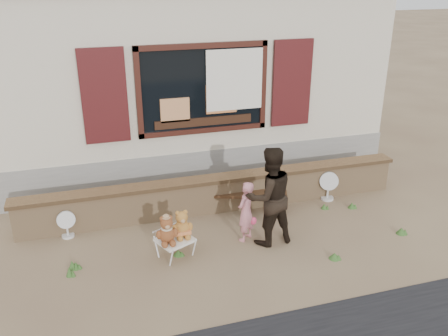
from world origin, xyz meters
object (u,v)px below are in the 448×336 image
object	(u,v)px
folding_chair	(175,241)
adult	(269,196)
teddy_bear_left	(167,229)
teddy_bear_right	(182,223)
bench	(247,198)
child	(246,211)

from	to	relation	value
folding_chair	adult	bearing A→B (deg)	-24.40
folding_chair	teddy_bear_left	distance (m)	0.29
teddy_bear_left	adult	bearing A→B (deg)	-22.40
folding_chair	teddy_bear_right	size ratio (longest dim) A/B	1.43
folding_chair	adult	size ratio (longest dim) A/B	0.39
adult	folding_chair	bearing A→B (deg)	-6.76
bench	folding_chair	xyz separation A→B (m)	(-1.55, -1.10, 0.01)
folding_chair	teddy_bear_right	distance (m)	0.29
teddy_bear_left	bench	bearing A→B (deg)	10.36
teddy_bear_left	child	bearing A→B (deg)	-14.64
teddy_bear_left	child	world-z (taller)	child
bench	teddy_bear_left	world-z (taller)	teddy_bear_left
folding_chair	child	xyz separation A→B (m)	(1.20, 0.17, 0.23)
folding_chair	teddy_bear_right	xyz separation A→B (m)	(0.13, 0.06, 0.25)
folding_chair	child	bearing A→B (deg)	-16.31
bench	child	world-z (taller)	child
child	adult	xyz separation A→B (m)	(0.32, -0.17, 0.31)
bench	folding_chair	bearing A→B (deg)	-125.16
teddy_bear_right	child	distance (m)	1.08
bench	teddy_bear_right	bearing A→B (deg)	-124.28
bench	adult	distance (m)	1.23
bench	folding_chair	world-z (taller)	bench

